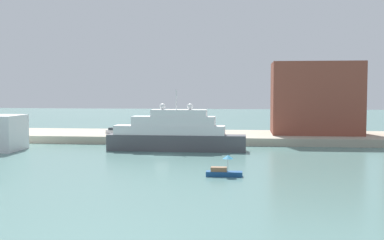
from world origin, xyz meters
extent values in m
plane|color=slate|center=(0.00, 0.00, 0.00)|extent=(400.00, 400.00, 0.00)
cube|color=#ADA38E|center=(0.00, 26.13, 0.79)|extent=(110.00, 20.26, 1.58)
cube|color=#4C4C51|center=(1.55, 7.17, 1.50)|extent=(25.73, 3.79, 2.99)
cube|color=white|center=(0.26, 7.17, 3.84)|extent=(20.58, 3.49, 1.70)
cube|color=white|center=(1.04, 7.17, 5.55)|extent=(15.44, 3.18, 1.72)
cube|color=white|center=(2.07, 7.17, 7.04)|extent=(10.29, 2.88, 1.25)
cylinder|color=silver|center=(1.55, 7.17, 9.52)|extent=(0.16, 0.16, 3.70)
sphere|color=white|center=(4.12, 7.17, 8.23)|extent=(1.12, 1.12, 1.12)
sphere|color=white|center=(-1.02, 7.17, 8.23)|extent=(1.12, 1.12, 1.12)
cube|color=navy|center=(11.66, -18.76, 0.32)|extent=(4.76, 1.43, 0.64)
cube|color=#8C6647|center=(10.94, -18.76, 0.93)|extent=(2.09, 1.14, 0.57)
cylinder|color=#B2B2B2|center=(12.13, -18.76, 1.49)|extent=(0.06, 0.06, 1.69)
cone|color=teal|center=(12.13, -18.76, 2.58)|extent=(1.40, 1.40, 0.49)
cube|color=brown|center=(29.65, 28.36, 9.46)|extent=(19.13, 12.70, 15.76)
cube|color=silver|center=(-14.40, 23.01, 2.00)|extent=(3.93, 1.72, 0.83)
cube|color=#262D33|center=(-14.60, 23.01, 2.67)|extent=(2.36, 1.54, 0.51)
cylinder|color=maroon|center=(-9.71, 22.32, 2.26)|extent=(0.36, 0.36, 1.36)
sphere|color=tan|center=(-9.71, 22.32, 3.06)|extent=(0.24, 0.24, 0.24)
cylinder|color=black|center=(0.55, 17.02, 1.91)|extent=(0.38, 0.38, 0.65)
camera|label=1|loc=(14.56, -82.86, 11.45)|focal=46.02mm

